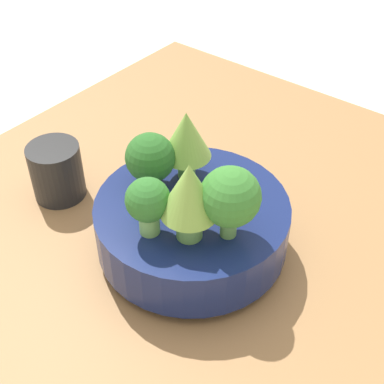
% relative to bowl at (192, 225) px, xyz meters
% --- Properties ---
extents(ground_plane, '(6.00, 6.00, 0.00)m').
position_rel_bowl_xyz_m(ground_plane, '(-0.04, -0.04, -0.09)').
color(ground_plane, beige).
extents(table, '(0.91, 0.86, 0.05)m').
position_rel_bowl_xyz_m(table, '(-0.04, -0.04, -0.07)').
color(table, '#9E7042').
rests_on(table, ground_plane).
extents(bowl, '(0.24, 0.24, 0.08)m').
position_rel_bowl_xyz_m(bowl, '(0.00, 0.00, 0.00)').
color(bowl, navy).
rests_on(bowl, table).
extents(romanesco_piece_far, '(0.07, 0.07, 0.10)m').
position_rel_bowl_xyz_m(romanesco_piece_far, '(-0.03, 0.04, 0.10)').
color(romanesco_piece_far, '#609347').
rests_on(romanesco_piece_far, bowl).
extents(broccoli_floret_back, '(0.05, 0.05, 0.07)m').
position_rel_bowl_xyz_m(broccoli_floret_back, '(0.01, 0.07, 0.08)').
color(broccoli_floret_back, '#7AB256').
rests_on(broccoli_floret_back, bowl).
extents(broccoli_floret_right, '(0.06, 0.06, 0.07)m').
position_rel_bowl_xyz_m(broccoli_floret_right, '(0.06, 0.00, 0.08)').
color(broccoli_floret_right, '#6BA34C').
rests_on(broccoli_floret_right, bowl).
extents(broccoli_floret_left, '(0.07, 0.07, 0.09)m').
position_rel_bowl_xyz_m(broccoli_floret_left, '(-0.06, 0.01, 0.09)').
color(broccoli_floret_left, '#609347').
rests_on(broccoli_floret_left, bowl).
extents(romanesco_piece_near, '(0.06, 0.06, 0.10)m').
position_rel_bowl_xyz_m(romanesco_piece_near, '(0.04, -0.04, 0.09)').
color(romanesco_piece_near, '#6BA34C').
rests_on(romanesco_piece_near, bowl).
extents(cup, '(0.07, 0.07, 0.08)m').
position_rel_bowl_xyz_m(cup, '(0.22, 0.03, -0.00)').
color(cup, black).
rests_on(cup, table).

